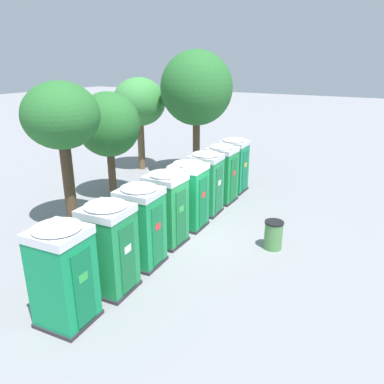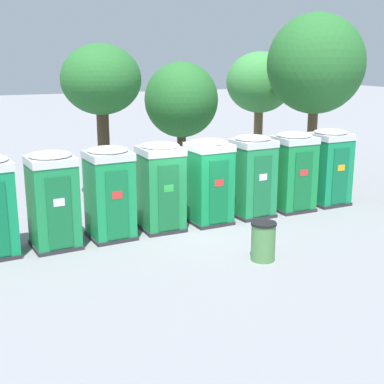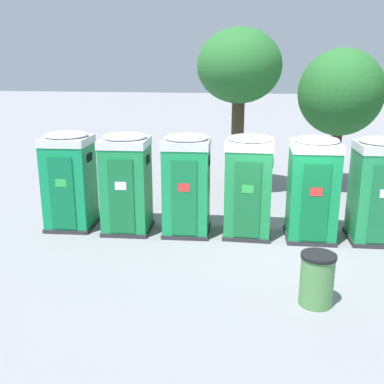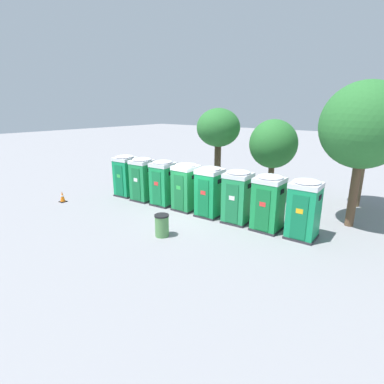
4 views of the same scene
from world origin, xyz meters
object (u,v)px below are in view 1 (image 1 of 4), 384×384
Objects in this scene: portapotty_0 at (63,274)px; portapotty_4 at (189,194)px; portapotty_6 at (222,173)px; street_tree_2 at (139,103)px; portapotty_7 at (234,165)px; street_tree_1 at (61,118)px; portapotty_1 at (109,247)px; street_tree_0 at (108,125)px; portapotty_3 at (166,208)px; street_tree_3 at (197,89)px; portapotty_2 at (141,225)px; trash_can at (273,235)px; portapotty_5 at (206,182)px.

portapotty_4 is at bearing 2.11° from portapotty_0.
street_tree_2 reaches higher than portapotty_6.
portapotty_7 is 8.09m from street_tree_1.
street_tree_2 is at bearing 33.06° from portapotty_1.
street_tree_0 is at bearing 40.71° from portapotty_1.
street_tree_3 is at bearing 21.93° from portapotty_3.
street_tree_0 is 0.92× the size of street_tree_2.
street_tree_2 is at bearing 68.26° from portapotty_6.
street_tree_3 is at bearing 14.92° from portapotty_0.
trash_can is at bearing -47.39° from portapotty_2.
portapotty_3 is at bearing -119.67° from street_tree_0.
portapotty_2 is 0.39× the size of street_tree_3.
street_tree_1 is (-2.10, 3.86, 2.76)m from portapotty_4.
portapotty_2 is at bearing 4.28° from portapotty_1.
portapotty_1 is at bearing -175.72° from portapotty_2.
portapotty_5 is at bearing -85.24° from street_tree_0.
street_tree_1 is 0.82× the size of street_tree_3.
portapotty_2 is 6.70m from street_tree_0.
street_tree_3 reaches higher than portapotty_0.
street_tree_0 reaches higher than trash_can.
portapotty_4 is 1.53m from portapotty_5.
street_tree_2 is at bearing 81.17° from portapotty_7.
street_tree_2 is at bearing 95.91° from street_tree_3.
portapotty_0 is 13.63m from street_tree_2.
portapotty_4 is 1.00× the size of portapotty_5.
portapotty_3 is 2.64× the size of trash_can.
portapotty_6 is at bearing 2.28° from portapotty_0.
street_tree_0 is 4.86× the size of trash_can.
street_tree_0 is (7.28, 4.92, 1.98)m from portapotty_0.
street_tree_3 reaches higher than trash_can.
portapotty_7 is 6.65m from street_tree_2.
portapotty_6 is 7.13m from street_tree_2.
portapotty_5 is at bearing -146.69° from street_tree_3.
portapotty_3 is 3.66m from trash_can.
street_tree_1 is (2.49, 4.10, 2.76)m from portapotty_1.
portapotty_4 is at bearing 0.44° from portapotty_3.
portapotty_3 is 0.54× the size of street_tree_0.
street_tree_0 is at bearing 76.27° from portapotty_4.
portapotty_2 is at bearing -131.12° from street_tree_0.
street_tree_0 is at bearing 48.88° from portapotty_2.
street_tree_1 is (0.96, 3.99, 2.76)m from portapotty_2.
portapotty_7 is at bearing 3.93° from portapotty_6.
street_tree_3 is (4.36, 2.87, 3.28)m from portapotty_5.
portapotty_4 and portapotty_6 have the same top height.
portapotty_2 is at bearing -160.88° from street_tree_3.
portapotty_2 is (3.07, 0.10, 0.00)m from portapotty_0.
street_tree_1 reaches higher than portapotty_4.
street_tree_3 is (0.35, -3.38, 0.83)m from street_tree_2.
portapotty_4 is at bearing -103.73° from street_tree_0.
street_tree_2 is 5.26× the size of trash_can.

